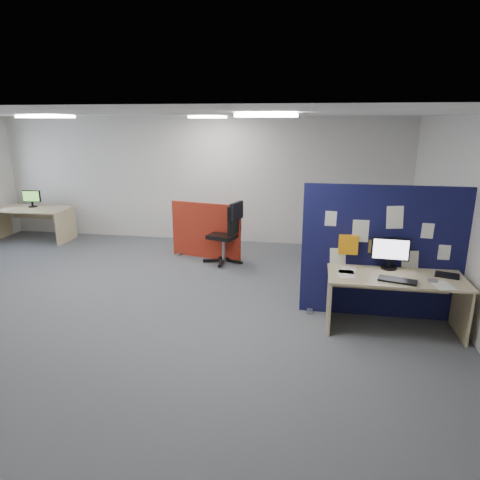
# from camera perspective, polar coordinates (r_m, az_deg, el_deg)

# --- Properties ---
(floor) EXTENTS (9.00, 9.00, 0.00)m
(floor) POSITION_cam_1_polar(r_m,az_deg,el_deg) (6.65, -13.29, -7.94)
(floor) COLOR #54575C
(floor) RESTS_ON ground
(ceiling) EXTENTS (9.00, 7.00, 0.02)m
(ceiling) POSITION_cam_1_polar(r_m,az_deg,el_deg) (6.11, -14.93, 15.95)
(ceiling) COLOR white
(ceiling) RESTS_ON wall_back
(wall_back) EXTENTS (9.00, 0.02, 2.70)m
(wall_back) POSITION_cam_1_polar(r_m,az_deg,el_deg) (9.50, -5.62, 7.98)
(wall_back) COLOR silver
(wall_back) RESTS_ON floor
(wall_right) EXTENTS (0.02, 7.00, 2.70)m
(wall_right) POSITION_cam_1_polar(r_m,az_deg,el_deg) (6.06, 28.80, 1.64)
(wall_right) COLOR silver
(wall_right) RESTS_ON floor
(ceiling_lights) EXTENTS (4.10, 4.10, 0.04)m
(ceiling_lights) POSITION_cam_1_polar(r_m,az_deg,el_deg) (6.61, -9.72, 15.93)
(ceiling_lights) COLOR white
(ceiling_lights) RESTS_ON ceiling
(navy_divider) EXTENTS (2.20, 0.30, 1.82)m
(navy_divider) POSITION_cam_1_polar(r_m,az_deg,el_deg) (6.03, 18.60, -1.66)
(navy_divider) COLOR #0F1239
(navy_divider) RESTS_ON floor
(main_desk) EXTENTS (1.68, 0.75, 0.73)m
(main_desk) POSITION_cam_1_polar(r_m,az_deg,el_deg) (5.83, 19.90, -6.02)
(main_desk) COLOR tan
(main_desk) RESTS_ON floor
(monitor_main) EXTENTS (0.48, 0.20, 0.42)m
(monitor_main) POSITION_cam_1_polar(r_m,az_deg,el_deg) (5.91, 19.39, -1.48)
(monitor_main) COLOR black
(monitor_main) RESTS_ON main_desk
(keyboard) EXTENTS (0.48, 0.30, 0.02)m
(keyboard) POSITION_cam_1_polar(r_m,az_deg,el_deg) (5.56, 20.25, -5.08)
(keyboard) COLOR black
(keyboard) RESTS_ON main_desk
(mouse) EXTENTS (0.10, 0.06, 0.03)m
(mouse) POSITION_cam_1_polar(r_m,az_deg,el_deg) (5.69, 24.30, -4.99)
(mouse) COLOR #9B9A9F
(mouse) RESTS_ON main_desk
(paper_tray) EXTENTS (0.33, 0.29, 0.01)m
(paper_tray) POSITION_cam_1_polar(r_m,az_deg,el_deg) (6.00, 25.90, -4.25)
(paper_tray) COLOR black
(paper_tray) RESTS_ON main_desk
(red_divider) EXTENTS (1.43, 0.36, 1.09)m
(red_divider) POSITION_cam_1_polar(r_m,az_deg,el_deg) (8.33, -4.57, 1.16)
(red_divider) COLOR maroon
(red_divider) RESTS_ON floor
(second_desk) EXTENTS (1.71, 0.86, 0.73)m
(second_desk) POSITION_cam_1_polar(r_m,az_deg,el_deg) (10.65, -25.96, 2.97)
(second_desk) COLOR tan
(second_desk) RESTS_ON floor
(monitor_second) EXTENTS (0.41, 0.19, 0.38)m
(monitor_second) POSITION_cam_1_polar(r_m,az_deg,el_deg) (10.68, -26.03, 5.08)
(monitor_second) COLOR black
(monitor_second) RESTS_ON second_desk
(office_chair) EXTENTS (0.77, 0.74, 1.16)m
(office_chair) POSITION_cam_1_polar(r_m,az_deg,el_deg) (7.95, -1.48, 1.45)
(office_chair) COLOR black
(office_chair) RESTS_ON floor
(desk_papers) EXTENTS (1.35, 0.70, 0.00)m
(desk_papers) POSITION_cam_1_polar(r_m,az_deg,el_deg) (5.65, 17.79, -4.61)
(desk_papers) COLOR white
(desk_papers) RESTS_ON main_desk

